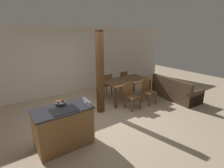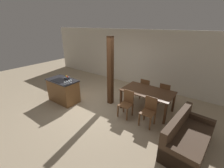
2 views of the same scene
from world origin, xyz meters
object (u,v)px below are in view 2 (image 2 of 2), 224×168
wine_glass_far (69,81)px  dining_chair_far_right (165,94)px  wine_glass_near (65,82)px  wine_glass_middle (67,81)px  dining_chair_near_left (127,103)px  wine_glass_end (71,80)px  fruit_bowl (67,77)px  couch (187,138)px  dining_chair_far_left (146,89)px  timber_post (110,72)px  dining_table (147,93)px  kitchen_island (63,90)px  dining_chair_near_right (149,111)px

wine_glass_far → dining_chair_far_right: wine_glass_far is taller
wine_glass_near → wine_glass_middle: same height
wine_glass_far → dining_chair_near_left: (2.02, 0.71, -0.56)m
wine_glass_end → wine_glass_near: bearing=-90.0°
fruit_bowl → wine_glass_end: bearing=-22.9°
wine_glass_middle → couch: wine_glass_middle is taller
dining_chair_far_left → couch: bearing=137.3°
dining_chair_near_left → couch: (1.96, -0.33, -0.20)m
couch → timber_post: timber_post is taller
wine_glass_end → dining_chair_near_left: bearing=17.0°
dining_chair_far_right → timber_post: (-1.75, -1.10, 0.80)m
couch → dining_chair_far_left: bearing=52.2°
wine_glass_near → dining_table: bearing=34.0°
dining_chair_far_right → wine_glass_middle: bearing=39.1°
timber_post → dining_chair_far_right: bearing=32.1°
wine_glass_far → couch: (3.98, 0.38, -0.76)m
wine_glass_middle → fruit_bowl: bearing=141.8°
dining_chair_far_left → timber_post: 1.67m
kitchen_island → dining_chair_far_left: size_ratio=1.39×
wine_glass_far → dining_chair_far_left: (2.02, 2.19, -0.56)m
wine_glass_middle → wine_glass_end: 0.18m
wine_glass_near → kitchen_island: bearing=153.2°
fruit_bowl → wine_glass_middle: wine_glass_middle is taller
kitchen_island → wine_glass_end: wine_glass_end is taller
fruit_bowl → timber_post: size_ratio=0.09×
kitchen_island → wine_glass_far: bearing=-9.7°
wine_glass_far → dining_table: bearing=31.0°
kitchen_island → couch: kitchen_island is taller
wine_glass_middle → couch: (3.98, 0.47, -0.76)m
fruit_bowl → wine_glass_far: 0.59m
wine_glass_far → wine_glass_end: 0.09m
fruit_bowl → wine_glass_middle: 0.64m
dining_chair_near_right → dining_chair_far_left: size_ratio=1.00×
wine_glass_near → couch: bearing=8.0°
wine_glass_near → wine_glass_middle: size_ratio=1.00×
wine_glass_end → dining_chair_near_right: (2.81, 0.62, -0.56)m
wine_glass_far → wine_glass_end: size_ratio=1.00×
wine_glass_middle → wine_glass_end: size_ratio=1.00×
dining_table → dining_chair_far_right: 0.86m
wine_glass_middle → wine_glass_end: bearing=90.0°
wine_glass_far → dining_chair_far_left: 3.03m
dining_chair_near_left → timber_post: timber_post is taller
dining_chair_far_left → fruit_bowl: bearing=36.8°
fruit_bowl → timber_post: timber_post is taller
dining_table → dining_chair_near_left: 0.86m
dining_chair_near_left → couch: dining_chair_near_left is taller
wine_glass_far → wine_glass_end: bearing=90.0°
wine_glass_far → dining_chair_near_right: size_ratio=0.16×
dining_chair_near_right → couch: (1.17, -0.33, -0.20)m
fruit_bowl → dining_table: size_ratio=0.13×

